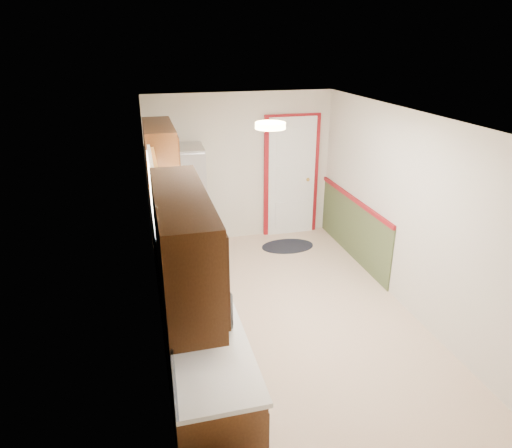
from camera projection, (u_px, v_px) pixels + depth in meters
room_shell at (290, 225)px, 5.14m from camera, size 3.20×5.20×2.52m
kitchen_run at (185, 281)px, 4.74m from camera, size 0.63×4.00×2.20m
back_wall_trim at (304, 187)px, 7.47m from camera, size 1.12×2.30×2.08m
ceiling_fixture at (270, 126)px, 4.45m from camera, size 0.30×0.30×0.06m
microwave at (198, 296)px, 3.82m from camera, size 0.45×0.66×0.41m
refrigerator at (182, 203)px, 6.87m from camera, size 0.73×0.73×1.70m
rug at (288, 246)px, 7.44m from camera, size 0.87×0.57×0.01m
cooktop at (174, 212)px, 6.22m from camera, size 0.52×0.62×0.02m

